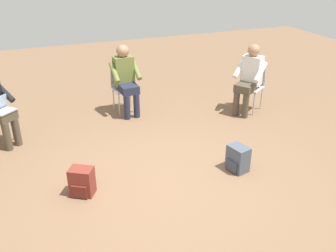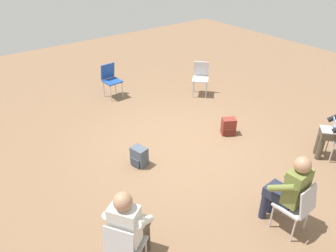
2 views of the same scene
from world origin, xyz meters
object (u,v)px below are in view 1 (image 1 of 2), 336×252
(person_in_olive, at_px, (126,77))
(backpack_near_laptop_user, at_px, (238,160))
(backpack_by_empty_chair, at_px, (82,183))
(chair_southeast, at_px, (252,84))
(chair_east, at_px, (123,84))
(person_in_white, at_px, (249,76))

(person_in_olive, relative_size, backpack_near_laptop_user, 3.44)
(backpack_by_empty_chair, bearing_deg, backpack_near_laptop_user, -96.19)
(chair_southeast, bearing_deg, backpack_by_empty_chair, 81.34)
(chair_southeast, distance_m, person_in_olive, 2.31)
(backpack_near_laptop_user, bearing_deg, backpack_by_empty_chair, 83.81)
(chair_east, height_order, chair_southeast, same)
(chair_east, relative_size, person_in_white, 0.69)
(person_in_white, distance_m, backpack_by_empty_chair, 3.61)
(person_in_white, height_order, backpack_near_laptop_user, person_in_white)
(chair_east, bearing_deg, chair_southeast, 155.87)
(chair_east, xyz_separation_m, backpack_by_empty_chair, (-2.38, 1.19, -0.34))
(person_in_white, bearing_deg, backpack_near_laptop_user, 111.37)
(backpack_near_laptop_user, bearing_deg, chair_east, 18.58)
(chair_east, xyz_separation_m, chair_southeast, (-0.83, -2.21, 0.00))
(chair_southeast, distance_m, person_in_white, 0.26)
(chair_east, height_order, backpack_by_empty_chair, chair_east)
(backpack_near_laptop_user, xyz_separation_m, backpack_by_empty_chair, (0.22, 2.06, 0.00))
(chair_east, xyz_separation_m, person_in_olive, (-0.17, -0.01, 0.20))
(person_in_olive, height_order, person_in_white, same)
(person_in_white, bearing_deg, chair_southeast, -90.00)
(chair_southeast, distance_m, backpack_near_laptop_user, 2.25)
(chair_southeast, bearing_deg, backpack_near_laptop_user, 109.81)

